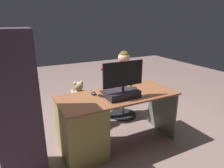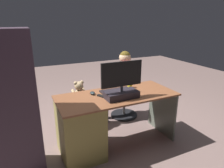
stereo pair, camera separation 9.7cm
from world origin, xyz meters
name	(u,v)px [view 1 (the left image)]	position (x,y,z in m)	size (l,w,h in m)	color
ground_plane	(105,130)	(0.00, 0.00, 0.00)	(10.00, 10.00, 0.00)	#755D58
desk	(89,125)	(0.41, 0.40, 0.39)	(1.54, 0.67, 0.73)	brown
monitor	(123,87)	(0.00, 0.52, 0.87)	(0.53, 0.21, 0.46)	black
keyboard	(116,90)	(-0.04, 0.27, 0.74)	(0.42, 0.14, 0.02)	black
computer_mouse	(93,93)	(0.28, 0.26, 0.75)	(0.06, 0.10, 0.04)	#1E2729
cup	(130,84)	(-0.29, 0.23, 0.77)	(0.07, 0.07, 0.09)	yellow
tv_remote	(103,96)	(0.20, 0.39, 0.74)	(0.04, 0.15, 0.02)	black
office_chair_teddy	(80,111)	(0.31, -0.28, 0.27)	(0.45, 0.45, 0.46)	black
teddy_bear	(79,91)	(0.31, -0.30, 0.60)	(0.21, 0.21, 0.31)	tan
visitor_chair	(123,102)	(-0.50, -0.30, 0.26)	(0.47, 0.47, 0.46)	black
person	(119,80)	(-0.41, -0.30, 0.68)	(0.56, 0.48, 1.16)	#912647
equipment_rack	(17,108)	(1.18, 0.41, 0.79)	(0.44, 0.36, 1.58)	#352733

